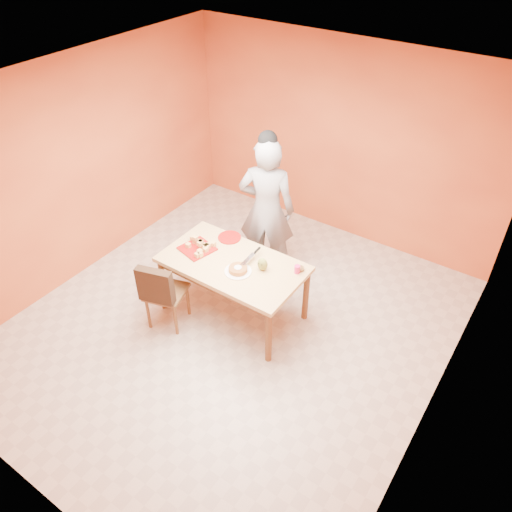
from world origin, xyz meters
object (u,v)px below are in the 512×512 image
Objects in this scene: dining_chair at (165,291)px; red_dinner_plate at (229,237)px; person at (267,210)px; pastry_platter at (197,249)px; checker_tin at (300,269)px; magenta_glass at (297,269)px; egg_ornament at (262,264)px; sponge_cake at (238,269)px; dining_table at (233,269)px.

dining_chair is 3.37× the size of red_dinner_plate.
red_dinner_plate is (-0.18, -0.52, -0.17)m from person.
pastry_platter is 1.21m from checker_tin.
dining_chair reaches higher than magenta_glass.
person is at bearing 57.37° from dining_chair.
magenta_glass is at bearing 25.54° from egg_ornament.
sponge_cake is 0.67m from checker_tin.
dining_chair is 0.99m from red_dinner_plate.
person is at bearing 68.72° from pastry_platter.
dining_chair is 1.50m from magenta_glass.
sponge_cake is 0.64m from magenta_glass.
egg_ornament is (0.88, 0.65, 0.36)m from dining_chair.
person is at bearing 142.32° from magenta_glass.
magenta_glass is (1.16, 0.29, 0.04)m from pastry_platter.
red_dinner_plate is 2.97× the size of magenta_glass.
egg_ornament is (0.47, -0.79, -0.11)m from person.
dining_table is 4.66× the size of pastry_platter.
egg_ornament is at bearing -22.53° from red_dinner_plate.
dining_table is 5.86× the size of red_dinner_plate.
person is (0.41, 1.44, 0.46)m from dining_chair.
checker_tin is at bearing 16.49° from pastry_platter.
red_dinner_plate is at bearing 156.40° from egg_ornament.
sponge_cake is (0.45, -0.45, 0.03)m from red_dinner_plate.
person is at bearing 144.90° from checker_tin.
dining_table is at bearing 145.53° from sponge_cake.
pastry_platter reaches higher than red_dinner_plate.
red_dinner_plate is at bearing 177.42° from checker_tin.
sponge_cake is (0.27, -0.97, -0.15)m from person.
dining_table is 10.78× the size of egg_ornament.
person is 5.48× the size of pastry_platter.
checker_tin is at bearing -2.58° from red_dinner_plate.
checker_tin is at bearing 90.00° from magenta_glass.
pastry_platter is at bearing -163.51° from checker_tin.
sponge_cake is at bearing -34.47° from dining_table.
dining_chair is at bearing -133.69° from dining_table.
magenta_glass reaches higher than sponge_cake.
magenta_glass is at bearing 13.91° from pastry_platter.
person is 1.02m from sponge_cake.
egg_ornament is at bearing 13.23° from dining_table.
dining_table is at bearing 29.76° from dining_chair.
dining_chair reaches higher than sponge_cake.
pastry_platter is 1.26× the size of red_dinner_plate.
dining_table is at bearing 4.52° from pastry_platter.
dining_chair reaches higher than pastry_platter.
red_dinner_plate is at bearing 59.13° from dining_chair.
dining_table is 0.74m from magenta_glass.
dining_chair is at bearing -146.26° from magenta_glass.
red_dinner_plate is 0.71m from egg_ornament.
egg_ornament reaches higher than pastry_platter.
egg_ornament is 0.38m from magenta_glass.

